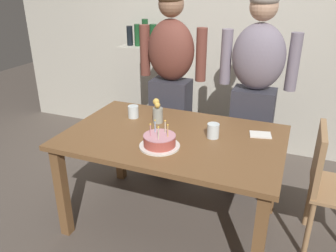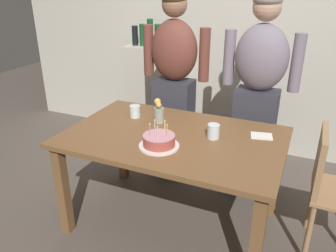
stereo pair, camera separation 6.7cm
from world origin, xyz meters
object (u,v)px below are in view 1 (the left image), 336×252
Objects in this scene: water_glass_far at (213,131)px; dining_chair at (331,181)px; birthday_cake at (160,141)px; water_glass_near at (133,112)px; napkin_stack at (260,135)px; person_woman_cardigan at (254,95)px; flower_vase at (158,112)px; person_man_bearded at (171,85)px.

dining_chair reaches higher than water_glass_far.
dining_chair is (1.06, 0.36, -0.26)m from birthday_cake.
birthday_cake is 1.15m from dining_chair.
birthday_cake is 0.55m from water_glass_near.
water_glass_near is 0.97m from napkin_stack.
person_woman_cardigan is at bearing 104.77° from napkin_stack.
water_glass_far is at bearing 97.16° from dining_chair.
flower_vase is at bearing -5.95° from water_glass_near.
water_glass_near is 0.53m from person_man_bearded.
napkin_stack is 0.51m from person_woman_cardigan.
water_glass_near is 0.06× the size of person_man_bearded.
water_glass_near is at bearing 77.60° from person_man_bearded.
birthday_cake is 0.16× the size of person_woman_cardigan.
person_man_bearded reaches higher than water_glass_far.
water_glass_near is 1.48m from dining_chair.
birthday_cake is 1.01m from person_woman_cardigan.
dining_chair reaches higher than water_glass_near.
birthday_cake is 0.72m from napkin_stack.
person_man_bearded is 1.90× the size of dining_chair.
person_woman_cardigan is at bearing 31.32° from water_glass_near.
water_glass_near is 0.06× the size of person_woman_cardigan.
napkin_stack is 0.54m from dining_chair.
person_woman_cardigan reaches higher than water_glass_far.
flower_vase is at bearing 40.52° from person_woman_cardigan.
water_glass_far is 0.67m from person_woman_cardigan.
flower_vase reaches higher than birthday_cake.
flower_vase is at bearing -175.74° from napkin_stack.
water_glass_near is at bearing -178.02° from napkin_stack.
person_man_bearded is at bearing 150.76° from napkin_stack.
napkin_stack is at bearing 150.76° from person_man_bearded.
dining_chair is (0.61, -0.54, -0.36)m from person_woman_cardigan.
water_glass_far is 0.85m from person_man_bearded.
water_glass_far is (0.67, -0.12, 0.00)m from water_glass_near.
person_man_bearded is (-0.10, 0.54, 0.05)m from flower_vase.
person_man_bearded reaches higher than napkin_stack.
napkin_stack is at bearing 1.98° from water_glass_near.
person_man_bearded is at bearing 131.25° from water_glass_far.
person_woman_cardigan reaches higher than birthday_cake.
dining_chair is at bearing 7.16° from water_glass_far.
water_glass_near is at bearing 31.32° from person_woman_cardigan.
water_glass_far is 0.83m from dining_chair.
birthday_cake is at bearing 107.06° from person_man_bearded.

